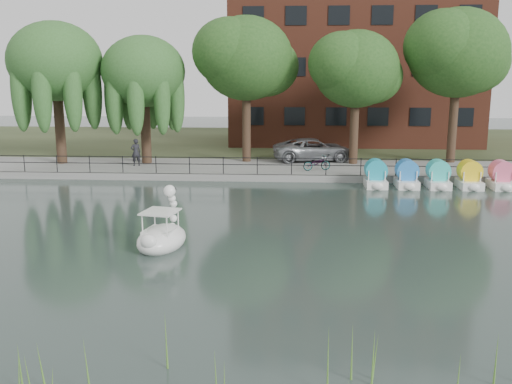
# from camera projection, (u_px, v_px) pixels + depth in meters

# --- Properties ---
(ground_plane) EXTENTS (120.00, 120.00, 0.00)m
(ground_plane) POSITION_uv_depth(u_px,v_px,m) (235.00, 250.00, 20.52)
(ground_plane) COLOR #3C4B49
(promenade) EXTENTS (40.00, 6.00, 0.40)m
(promenade) POSITION_uv_depth(u_px,v_px,m) (260.00, 169.00, 36.10)
(promenade) COLOR gray
(promenade) RESTS_ON ground_plane
(kerb) EXTENTS (40.00, 0.25, 0.40)m
(kerb) POSITION_uv_depth(u_px,v_px,m) (257.00, 178.00, 33.22)
(kerb) COLOR gray
(kerb) RESTS_ON ground_plane
(land_strip) EXTENTS (60.00, 22.00, 0.36)m
(land_strip) POSITION_uv_depth(u_px,v_px,m) (269.00, 142.00, 49.77)
(land_strip) COLOR #47512D
(land_strip) RESTS_ON ground_plane
(railing) EXTENTS (32.00, 0.05, 1.00)m
(railing) POSITION_uv_depth(u_px,v_px,m) (257.00, 161.00, 33.22)
(railing) COLOR black
(railing) RESTS_ON promenade
(apartment_building) EXTENTS (20.00, 10.07, 18.00)m
(apartment_building) POSITION_uv_depth(u_px,v_px,m) (353.00, 33.00, 47.39)
(apartment_building) COLOR #4C1E16
(apartment_building) RESTS_ON land_strip
(willow_left) EXTENTS (5.88, 5.88, 9.01)m
(willow_left) POSITION_uv_depth(u_px,v_px,m) (55.00, 62.00, 35.98)
(willow_left) COLOR #473323
(willow_left) RESTS_ON promenade
(willow_mid) EXTENTS (5.32, 5.32, 8.15)m
(willow_mid) POSITION_uv_depth(u_px,v_px,m) (143.00, 72.00, 36.26)
(willow_mid) COLOR #473323
(willow_mid) RESTS_ON promenade
(broadleaf_center) EXTENTS (6.00, 6.00, 9.25)m
(broadleaf_center) POSITION_uv_depth(u_px,v_px,m) (246.00, 59.00, 36.68)
(broadleaf_center) COLOR #473323
(broadleaf_center) RESTS_ON promenade
(broadleaf_right) EXTENTS (5.40, 5.40, 8.32)m
(broadleaf_right) POSITION_uv_depth(u_px,v_px,m) (356.00, 70.00, 35.91)
(broadleaf_right) COLOR #473323
(broadleaf_right) RESTS_ON promenade
(broadleaf_far) EXTENTS (6.30, 6.30, 9.71)m
(broadleaf_far) POSITION_uv_depth(u_px,v_px,m) (458.00, 53.00, 36.28)
(broadleaf_far) COLOR #473323
(broadleaf_far) RESTS_ON promenade
(minivan) EXTENTS (3.89, 6.60, 1.72)m
(minivan) POSITION_uv_depth(u_px,v_px,m) (314.00, 148.00, 38.10)
(minivan) COLOR gray
(minivan) RESTS_ON promenade
(bicycle) EXTENTS (1.09, 1.82, 1.00)m
(bicycle) POSITION_uv_depth(u_px,v_px,m) (317.00, 162.00, 34.48)
(bicycle) COLOR gray
(bicycle) RESTS_ON promenade
(pedestrian) EXTENTS (0.85, 0.75, 1.98)m
(pedestrian) POSITION_uv_depth(u_px,v_px,m) (136.00, 150.00, 36.07)
(pedestrian) COLOR black
(pedestrian) RESTS_ON promenade
(swan_boat) EXTENTS (2.07, 2.81, 2.16)m
(swan_boat) POSITION_uv_depth(u_px,v_px,m) (162.00, 234.00, 20.85)
(swan_boat) COLOR white
(swan_boat) RESTS_ON ground_plane
(pedal_boat_row) EXTENTS (7.95, 1.70, 1.40)m
(pedal_boat_row) POSITION_uv_depth(u_px,v_px,m) (438.00, 177.00, 31.34)
(pedal_boat_row) COLOR white
(pedal_boat_row) RESTS_ON ground_plane
(reed_bank) EXTENTS (24.00, 2.40, 1.20)m
(reed_bank) POSITION_uv_depth(u_px,v_px,m) (290.00, 374.00, 11.01)
(reed_bank) COLOR #669938
(reed_bank) RESTS_ON ground_plane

